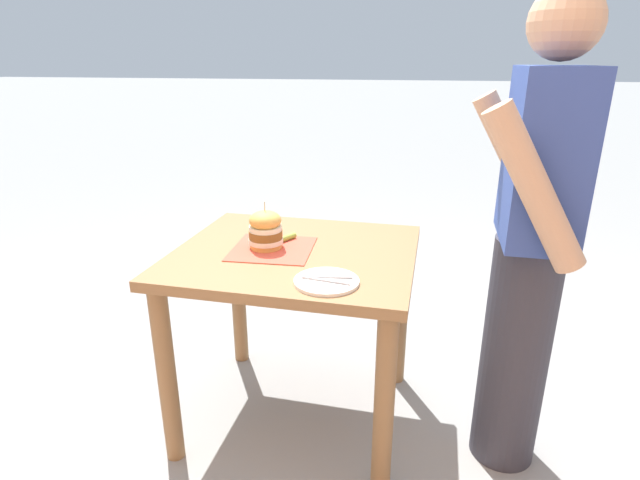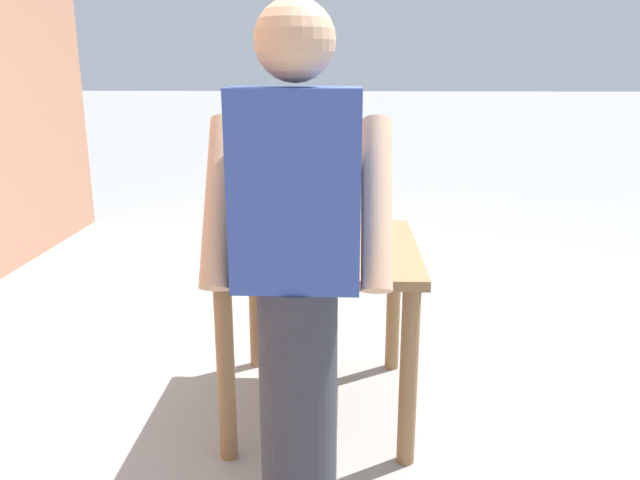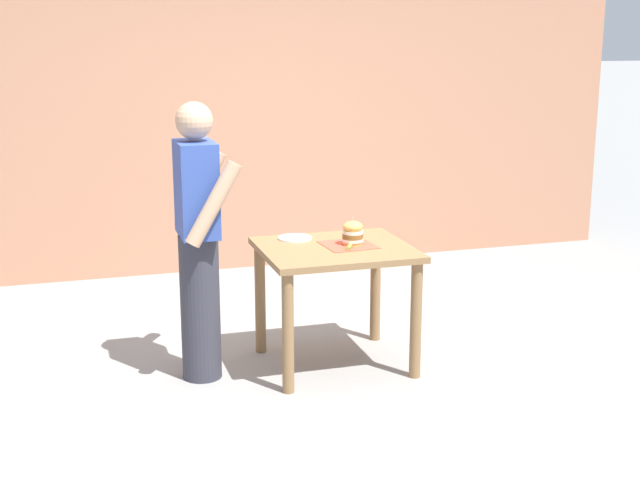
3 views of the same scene
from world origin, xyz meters
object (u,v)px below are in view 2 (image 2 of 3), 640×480
Objects in this scene: pickle_spear at (341,238)px; diner_across_table at (297,288)px; sandwich at (320,221)px; side_plate_with_forks at (252,255)px; patio_table at (321,277)px.

diner_across_table is (0.12, 0.91, 0.09)m from pickle_spear.
sandwich reaches higher than pickle_spear.
side_plate_with_forks is at bearing 34.47° from pickle_spear.
patio_table is 0.36m from side_plate_with_forks.
diner_across_table reaches higher than pickle_spear.
diner_across_table reaches higher than patio_table.
side_plate_with_forks is at bearing 34.31° from patio_table.
pickle_spear is (-0.09, 0.06, -0.06)m from sandwich.
sandwich is 0.13m from pickle_spear.
pickle_spear is 0.05× the size of diner_across_table.
sandwich reaches higher than patio_table.
sandwich is 0.41m from side_plate_with_forks.
side_plate_with_forks is (0.36, 0.25, -0.01)m from pickle_spear.
sandwich reaches higher than side_plate_with_forks.
diner_across_table is at bearing 82.32° from pickle_spear.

